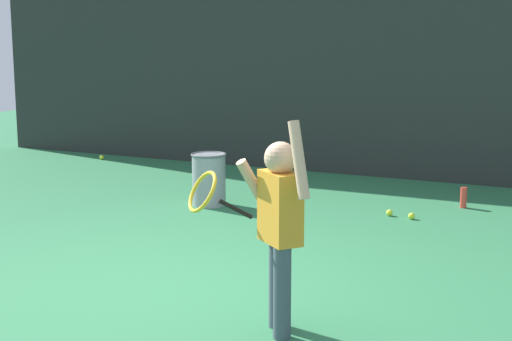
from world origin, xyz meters
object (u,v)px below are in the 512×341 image
object	(u,v)px
tennis_ball_0	(412,216)
tennis_ball_4	(389,213)
tennis_player	(277,219)
ball_hopper	(209,179)
tennis_ball_2	(102,157)
water_bottle	(463,198)

from	to	relation	value
tennis_ball_0	tennis_ball_4	distance (m)	0.24
tennis_player	tennis_ball_0	size ratio (longest dim) A/B	20.46
ball_hopper	tennis_ball_0	size ratio (longest dim) A/B	8.52
ball_hopper	tennis_ball_4	xyz separation A→B (m)	(1.90, 0.34, -0.26)
tennis_player	tennis_ball_2	xyz separation A→B (m)	(-4.96, 4.91, -0.69)
tennis_ball_4	tennis_ball_2	bearing A→B (deg)	161.40
tennis_ball_4	water_bottle	bearing A→B (deg)	49.26
water_bottle	tennis_ball_4	xyz separation A→B (m)	(-0.60, -0.70, -0.08)
water_bottle	tennis_ball_0	bearing A→B (deg)	-116.16
ball_hopper	tennis_ball_4	world-z (taller)	ball_hopper
tennis_ball_0	tennis_ball_2	world-z (taller)	same
water_bottle	tennis_ball_4	size ratio (longest dim) A/B	3.33
tennis_player	tennis_ball_0	xyz separation A→B (m)	(0.02, 3.27, -0.69)
tennis_player	tennis_ball_4	xyz separation A→B (m)	(-0.22, 3.31, -0.69)
ball_hopper	water_bottle	size ratio (longest dim) A/B	2.55
ball_hopper	tennis_ball_2	distance (m)	3.46
tennis_ball_4	ball_hopper	bearing A→B (deg)	-169.75
tennis_ball_0	tennis_ball_2	distance (m)	5.25
water_bottle	tennis_ball_0	size ratio (longest dim) A/B	3.33
tennis_ball_0	tennis_ball_4	xyz separation A→B (m)	(-0.24, 0.04, 0.00)
ball_hopper	tennis_ball_4	distance (m)	1.94
water_bottle	tennis_ball_2	xyz separation A→B (m)	(-5.35, 0.90, -0.08)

